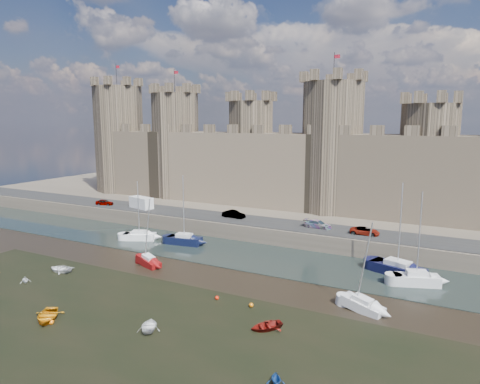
{
  "coord_description": "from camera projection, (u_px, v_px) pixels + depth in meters",
  "views": [
    {
      "loc": [
        22.64,
        -28.03,
        18.83
      ],
      "look_at": [
        -3.08,
        22.0,
        9.41
      ],
      "focal_mm": 32.0,
      "sensor_mm": 36.0,
      "label": 1
    }
  ],
  "objects": [
    {
      "name": "sailboat_1",
      "position": [
        184.0,
        239.0,
        65.49
      ],
      "size": [
        5.55,
        2.79,
        10.65
      ],
      "rotation": [
        0.0,
        0.0,
        0.14
      ],
      "color": "black",
      "rests_on": "ground"
    },
    {
      "name": "sailboat_0",
      "position": [
        139.0,
        236.0,
        68.0
      ],
      "size": [
        5.39,
        3.82,
        9.41
      ],
      "rotation": [
        0.0,
        0.0,
        0.42
      ],
      "color": "white",
      "rests_on": "ground"
    },
    {
      "name": "car_3",
      "position": [
        365.0,
        231.0,
        61.64
      ],
      "size": [
        4.24,
        2.07,
        1.16
      ],
      "primitive_type": "imported",
      "rotation": [
        0.0,
        0.0,
        1.61
      ],
      "color": "gray",
      "rests_on": "quay"
    },
    {
      "name": "dinghy_3",
      "position": [
        25.0,
        280.0,
        50.19
      ],
      "size": [
        1.77,
        1.67,
        0.74
      ],
      "primitive_type": "imported",
      "rotation": [
        1.57,
        0.0,
        1.18
      ],
      "color": "silver",
      "rests_on": "ground"
    },
    {
      "name": "buoy_1",
      "position": [
        217.0,
        298.0,
        45.45
      ],
      "size": [
        0.44,
        0.44,
        0.44
      ],
      "primitive_type": "sphere",
      "color": "red",
      "rests_on": "ground"
    },
    {
      "name": "buoy_3",
      "position": [
        251.0,
        305.0,
        43.61
      ],
      "size": [
        0.47,
        0.47,
        0.47
      ],
      "primitive_type": "sphere",
      "color": "orange",
      "rests_on": "ground"
    },
    {
      "name": "van",
      "position": [
        141.0,
        203.0,
        80.15
      ],
      "size": [
        5.32,
        3.14,
        2.18
      ],
      "primitive_type": "cube",
      "rotation": [
        0.0,
        0.0,
        -0.24
      ],
      "color": "silver",
      "rests_on": "quay"
    },
    {
      "name": "ground",
      "position": [
        158.0,
        335.0,
        37.91
      ],
      "size": [
        160.0,
        160.0,
        0.0
      ],
      "primitive_type": "plane",
      "color": "black",
      "rests_on": "ground"
    },
    {
      "name": "dinghy_0",
      "position": [
        47.0,
        316.0,
        40.73
      ],
      "size": [
        4.41,
        4.59,
        0.77
      ],
      "primitive_type": "imported",
      "rotation": [
        1.57,
        0.0,
        0.66
      ],
      "color": "#C3740B",
      "rests_on": "ground"
    },
    {
      "name": "dinghy_2",
      "position": [
        149.0,
        326.0,
        39.05
      ],
      "size": [
        3.28,
        3.54,
        0.6
      ],
      "primitive_type": "imported",
      "rotation": [
        1.57,
        0.0,
        3.7
      ],
      "color": "silver",
      "rests_on": "ground"
    },
    {
      "name": "car_0",
      "position": [
        105.0,
        202.0,
        83.31
      ],
      "size": [
        3.63,
        2.21,
        1.16
      ],
      "primitive_type": "imported",
      "rotation": [
        0.0,
        0.0,
        1.84
      ],
      "color": "gray",
      "rests_on": "quay"
    },
    {
      "name": "car_2",
      "position": [
        318.0,
        224.0,
        65.56
      ],
      "size": [
        4.45,
        2.16,
        1.25
      ],
      "primitive_type": "imported",
      "rotation": [
        0.0,
        0.0,
        1.47
      ],
      "color": "gray",
      "rests_on": "quay"
    },
    {
      "name": "sailboat_5",
      "position": [
        362.0,
        304.0,
        42.73
      ],
      "size": [
        4.56,
        2.89,
        9.19
      ],
      "rotation": [
        0.0,
        0.0,
        -0.31
      ],
      "color": "silver",
      "rests_on": "ground"
    },
    {
      "name": "quay",
      "position": [
        335.0,
        205.0,
        90.33
      ],
      "size": [
        160.0,
        60.0,
        2.5
      ],
      "primitive_type": "cube",
      "color": "#4C443A",
      "rests_on": "ground"
    },
    {
      "name": "castle",
      "position": [
        317.0,
        160.0,
        78.37
      ],
      "size": [
        108.5,
        11.0,
        29.0
      ],
      "color": "#42382B",
      "rests_on": "quay"
    },
    {
      "name": "sailboat_4",
      "position": [
        149.0,
        261.0,
        55.99
      ],
      "size": [
        4.13,
        2.65,
        9.01
      ],
      "rotation": [
        0.0,
        0.0,
        -0.33
      ],
      "color": "maroon",
      "rests_on": "ground"
    },
    {
      "name": "road",
      "position": [
        292.0,
        225.0,
        67.31
      ],
      "size": [
        160.0,
        7.0,
        0.1
      ],
      "primitive_type": "cube",
      "color": "black",
      "rests_on": "quay"
    },
    {
      "name": "seaweed_patch",
      "position": [
        108.0,
        370.0,
        32.64
      ],
      "size": [
        70.0,
        34.0,
        0.01
      ],
      "primitive_type": "cube",
      "color": "black",
      "rests_on": "ground"
    },
    {
      "name": "car_1",
      "position": [
        234.0,
        214.0,
        72.31
      ],
      "size": [
        4.1,
        1.67,
        1.32
      ],
      "primitive_type": "imported",
      "rotation": [
        0.0,
        0.0,
        1.5
      ],
      "color": "gray",
      "rests_on": "quay"
    },
    {
      "name": "dinghy_4",
      "position": [
        266.0,
        326.0,
        38.92
      ],
      "size": [
        3.65,
        3.66,
        0.62
      ],
      "primitive_type": "imported",
      "rotation": [
        1.57,
        0.0,
        5.51
      ],
      "color": "maroon",
      "rests_on": "ground"
    },
    {
      "name": "sailboat_2",
      "position": [
        416.0,
        278.0,
        49.25
      ],
      "size": [
        5.44,
        3.56,
        10.95
      ],
      "rotation": [
        0.0,
        0.0,
        0.34
      ],
      "color": "silver",
      "rests_on": "ground"
    },
    {
      "name": "water_channel",
      "position": [
        266.0,
        258.0,
        58.95
      ],
      "size": [
        160.0,
        12.0,
        0.08
      ],
      "primitive_type": "cube",
      "color": "black",
      "rests_on": "ground"
    },
    {
      "name": "sailboat_3",
      "position": [
        397.0,
        268.0,
        52.58
      ],
      "size": [
        7.0,
        4.66,
        11.43
      ],
      "rotation": [
        0.0,
        0.0,
        -0.36
      ],
      "color": "black",
      "rests_on": "ground"
    },
    {
      "name": "dinghy_5",
      "position": [
        276.0,
        379.0,
        30.82
      ],
      "size": [
        2.04,
        2.12,
        0.86
      ],
      "primitive_type": "imported",
      "rotation": [
        1.57,
        0.0,
        0.52
      ],
      "color": "navy",
      "rests_on": "ground"
    },
    {
      "name": "buoy_4",
      "position": [
        51.0,
        322.0,
        39.92
      ],
      "size": [
        0.46,
        0.46,
        0.46
      ],
      "primitive_type": "sphere",
      "color": "orange",
      "rests_on": "ground"
    },
    {
      "name": "dinghy_6",
      "position": [
        60.0,
        269.0,
        53.87
      ],
      "size": [
        3.39,
        2.44,
        0.7
      ],
      "primitive_type": "imported",
      "rotation": [
        1.57,
        0.0,
        4.7
      ],
      "color": "silver",
      "rests_on": "ground"
    }
  ]
}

